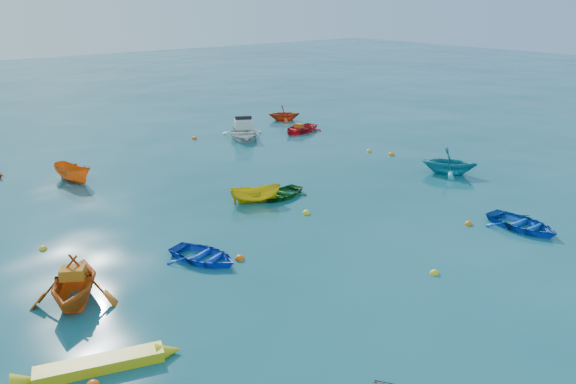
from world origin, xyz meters
TOP-DOWN VIEW (x-y plane):
  - ground at (0.00, 0.00)m, footprint 160.00×160.00m
  - dinghy_blue_sw at (-6.57, 1.83)m, footprint 2.88×3.34m
  - dinghy_blue_se at (5.57, -3.98)m, footprint 2.32×3.16m
  - dinghy_orange_w at (-11.33, 1.79)m, footprint 4.01×4.16m
  - sampan_yellow_mid at (-1.39, 5.74)m, footprint 2.58×1.95m
  - dinghy_green_e at (0.04, 5.54)m, footprint 2.95×2.43m
  - dinghy_cyan_se at (9.59, 2.73)m, footprint 3.79×3.88m
  - sampan_orange_n at (-7.14, 14.32)m, footprint 1.69×3.01m
  - dinghy_red_ne at (9.58, 15.63)m, footprint 3.72×3.06m
  - dinghy_orange_far at (11.11, 19.43)m, footprint 3.22×3.13m
  - kayak_yellow at (-12.03, -2.08)m, footprint 4.00×1.79m
  - motorboat_white at (5.36, 16.65)m, footprint 4.48×4.94m
  - tarp_orange_a at (-11.31, 1.83)m, footprint 0.93×0.87m
  - tarp_orange_b at (9.48, 15.61)m, footprint 0.59×0.70m
  - buoy_ye_a at (-0.69, -4.24)m, footprint 0.33×0.33m
  - buoy_or_b at (4.17, -2.31)m, footprint 0.34×0.34m
  - buoy_ye_b at (-10.99, 6.58)m, footprint 0.31×0.31m
  - buoy_or_c at (-5.46, 1.05)m, footprint 0.37×0.37m
  - buoy_ye_c at (-0.49, 3.05)m, footprint 0.37×0.37m
  - buoy_or_d at (10.03, 7.26)m, footprint 0.39×0.39m
  - buoy_or_e at (2.53, 18.53)m, footprint 0.35×0.35m
  - buoy_ye_e at (9.53, 8.72)m, footprint 0.34×0.34m

SIDE VIEW (x-z plane):
  - ground at x=0.00m, z-range 0.00..0.00m
  - dinghy_blue_sw at x=-6.57m, z-range -0.29..0.29m
  - dinghy_blue_se at x=5.57m, z-range -0.32..0.32m
  - dinghy_orange_w at x=-11.33m, z-range -0.84..0.84m
  - sampan_yellow_mid at x=-1.39m, z-range -0.47..0.47m
  - dinghy_green_e at x=0.04m, z-range -0.27..0.27m
  - dinghy_cyan_se at x=9.59m, z-range -0.78..0.78m
  - sampan_orange_n at x=-7.14m, z-range -0.55..0.55m
  - dinghy_red_ne at x=9.58m, z-range -0.34..0.34m
  - dinghy_orange_far at x=11.11m, z-range -0.64..0.64m
  - kayak_yellow at x=-12.03m, z-range -0.20..0.20m
  - motorboat_white at x=5.36m, z-range -0.72..0.72m
  - buoy_ye_a at x=-0.69m, z-range -0.16..0.16m
  - buoy_or_b at x=4.17m, z-range -0.17..0.17m
  - buoy_ye_b at x=-10.99m, z-range -0.16..0.16m
  - buoy_or_c at x=-5.46m, z-range -0.19..0.19m
  - buoy_ye_c at x=-0.49m, z-range -0.18..0.18m
  - buoy_or_d at x=10.03m, z-range -0.20..0.20m
  - buoy_or_e at x=2.53m, z-range -0.18..0.18m
  - buoy_ye_e at x=9.53m, z-range -0.17..0.17m
  - tarp_orange_b at x=9.48m, z-range 0.34..0.63m
  - tarp_orange_a at x=-11.31m, z-range 0.84..1.20m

